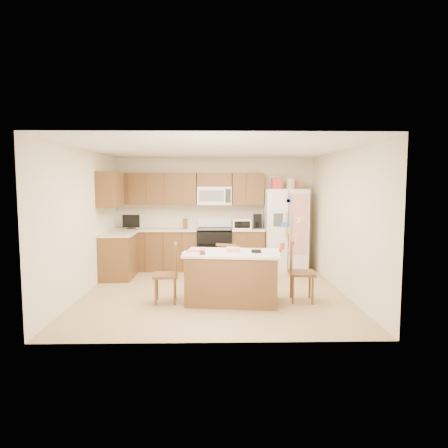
{
  "coord_description": "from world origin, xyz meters",
  "views": [
    {
      "loc": [
        0.03,
        -6.88,
        1.89
      ],
      "look_at": [
        0.18,
        0.35,
        1.18
      ],
      "focal_mm": 32.0,
      "sensor_mm": 36.0,
      "label": 1
    }
  ],
  "objects_px": {
    "stove": "(215,248)",
    "windsor_chair_right": "(300,272)",
    "refrigerator": "(285,229)",
    "windsor_chair_left": "(167,275)",
    "island": "(232,277)",
    "windsor_chair_back": "(229,269)"
  },
  "relations": [
    {
      "from": "refrigerator",
      "to": "windsor_chair_left",
      "type": "xyz_separation_m",
      "value": [
        -2.33,
        -2.45,
        -0.47
      ]
    },
    {
      "from": "stove",
      "to": "island",
      "type": "distance_m",
      "value": 2.54
    },
    {
      "from": "island",
      "to": "windsor_chair_right",
      "type": "relative_size",
      "value": 1.59
    },
    {
      "from": "stove",
      "to": "island",
      "type": "relative_size",
      "value": 0.71
    },
    {
      "from": "stove",
      "to": "refrigerator",
      "type": "bearing_deg",
      "value": -2.3
    },
    {
      "from": "island",
      "to": "windsor_chair_left",
      "type": "height_order",
      "value": "windsor_chair_left"
    },
    {
      "from": "refrigerator",
      "to": "island",
      "type": "bearing_deg",
      "value": -117.44
    },
    {
      "from": "windsor_chair_left",
      "to": "windsor_chair_back",
      "type": "distance_m",
      "value": 1.16
    },
    {
      "from": "refrigerator",
      "to": "windsor_chair_back",
      "type": "bearing_deg",
      "value": -125.12
    },
    {
      "from": "stove",
      "to": "windsor_chair_right",
      "type": "bearing_deg",
      "value": -60.66
    },
    {
      "from": "island",
      "to": "windsor_chair_right",
      "type": "xyz_separation_m",
      "value": [
        1.11,
        0.04,
        0.06
      ]
    },
    {
      "from": "windsor_chair_left",
      "to": "refrigerator",
      "type": "bearing_deg",
      "value": 46.52
    },
    {
      "from": "refrigerator",
      "to": "windsor_chair_left",
      "type": "bearing_deg",
      "value": -133.48
    },
    {
      "from": "windsor_chair_left",
      "to": "windsor_chair_right",
      "type": "bearing_deg",
      "value": 0.77
    },
    {
      "from": "stove",
      "to": "windsor_chair_left",
      "type": "distance_m",
      "value": 2.63
    },
    {
      "from": "refrigerator",
      "to": "windsor_chair_right",
      "type": "bearing_deg",
      "value": -94.1
    },
    {
      "from": "refrigerator",
      "to": "stove",
      "type": "bearing_deg",
      "value": 177.7
    },
    {
      "from": "stove",
      "to": "refrigerator",
      "type": "distance_m",
      "value": 1.63
    },
    {
      "from": "island",
      "to": "windsor_chair_back",
      "type": "xyz_separation_m",
      "value": [
        -0.04,
        0.59,
        0.0
      ]
    },
    {
      "from": "stove",
      "to": "windsor_chair_back",
      "type": "distance_m",
      "value": 1.95
    },
    {
      "from": "stove",
      "to": "windsor_chair_back",
      "type": "relative_size",
      "value": 1.28
    },
    {
      "from": "windsor_chair_left",
      "to": "windsor_chair_back",
      "type": "relative_size",
      "value": 1.09
    }
  ]
}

